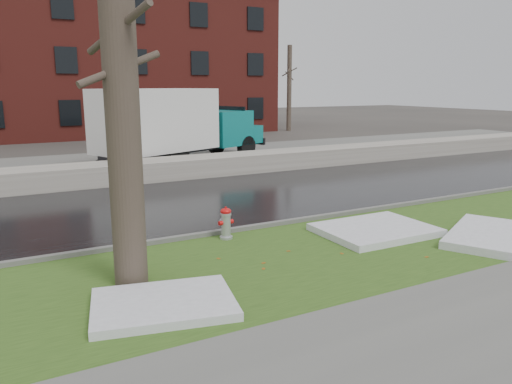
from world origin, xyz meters
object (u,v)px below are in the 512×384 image
tree (120,73)px  worker (120,138)px  box_truck (175,125)px  fire_hydrant (226,222)px

tree → worker: 10.25m
box_truck → worker: size_ratio=5.63×
fire_hydrant → tree: tree is taller
box_truck → tree: bearing=-135.0°
box_truck → worker: 4.42m
box_truck → worker: box_truck is taller
tree → box_truck: 14.09m
fire_hydrant → tree: (-2.60, -1.59, 3.24)m
tree → box_truck: tree is taller
tree → worker: tree is taller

